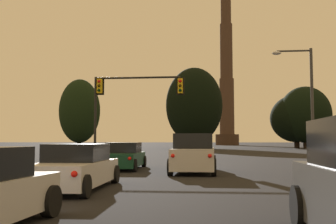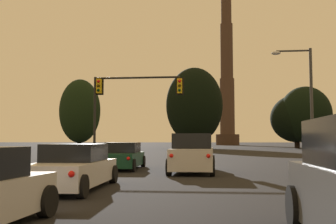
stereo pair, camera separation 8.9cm
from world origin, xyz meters
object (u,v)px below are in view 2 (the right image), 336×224
object	(u,v)px
sedan_left_lane_front	(122,157)
street_lamp	(305,92)
traffic_light_overhead_left	(124,96)
sedan_left_lane_second	(73,168)
suv_center_lane_front	(193,154)
smokestack	(227,75)

from	to	relation	value
sedan_left_lane_front	street_lamp	bearing A→B (deg)	27.17
traffic_light_overhead_left	sedan_left_lane_second	bearing A→B (deg)	-83.48
suv_center_lane_front	street_lamp	size ratio (longest dim) A/B	0.63
suv_center_lane_front	sedan_left_lane_front	distance (m)	4.27
traffic_light_overhead_left	suv_center_lane_front	bearing A→B (deg)	-58.02
traffic_light_overhead_left	street_lamp	bearing A→B (deg)	-1.53
smokestack	sedan_left_lane_second	bearing A→B (deg)	-94.97
sedan_left_lane_second	street_lamp	distance (m)	18.84
sedan_left_lane_front	sedan_left_lane_second	bearing A→B (deg)	-89.84
sedan_left_lane_front	smokestack	size ratio (longest dim) A/B	0.08
suv_center_lane_front	traffic_light_overhead_left	size ratio (longest dim) A/B	0.74
sedan_left_lane_front	traffic_light_overhead_left	world-z (taller)	traffic_light_overhead_left
suv_center_lane_front	sedan_left_lane_front	size ratio (longest dim) A/B	1.03
sedan_left_lane_second	street_lamp	bearing A→B (deg)	52.81
sedan_left_lane_second	street_lamp	size ratio (longest dim) A/B	0.61
sedan_left_lane_second	sedan_left_lane_front	distance (m)	8.69
suv_center_lane_front	smokestack	world-z (taller)	smokestack
sedan_left_lane_front	traffic_light_overhead_left	distance (m)	7.86
smokestack	street_lamp	bearing A→B (deg)	-89.58
sedan_left_lane_second	suv_center_lane_front	world-z (taller)	suv_center_lane_front
smokestack	traffic_light_overhead_left	bearing A→B (deg)	-96.72
sedan_left_lane_second	suv_center_lane_front	xyz separation A→B (m)	(3.50, 6.87, 0.23)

